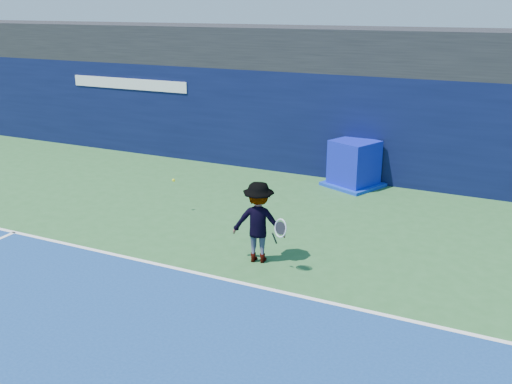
% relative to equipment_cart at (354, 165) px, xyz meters
% --- Properties ---
extents(ground, '(80.00, 80.00, 0.00)m').
position_rel_equipment_cart_xyz_m(ground, '(-0.87, -9.61, -0.59)').
color(ground, '#2A5E2D').
rests_on(ground, ground).
extents(baseline, '(24.00, 0.10, 0.01)m').
position_rel_equipment_cart_xyz_m(baseline, '(-0.87, -6.61, -0.58)').
color(baseline, white).
rests_on(baseline, ground).
extents(stadium_band, '(36.00, 3.00, 1.20)m').
position_rel_equipment_cart_xyz_m(stadium_band, '(-0.87, 1.89, 3.01)').
color(stadium_band, black).
rests_on(stadium_band, back_wall_assembly).
extents(back_wall_assembly, '(36.00, 1.03, 3.00)m').
position_rel_equipment_cart_xyz_m(back_wall_assembly, '(-0.87, 0.89, 0.91)').
color(back_wall_assembly, black).
rests_on(back_wall_assembly, ground).
extents(equipment_cart, '(1.78, 1.78, 1.30)m').
position_rel_equipment_cart_xyz_m(equipment_cart, '(0.00, 0.00, 0.00)').
color(equipment_cart, '#0C14A9').
rests_on(equipment_cart, ground).
extents(tennis_player, '(1.32, 0.84, 1.63)m').
position_rel_equipment_cart_xyz_m(tennis_player, '(-0.32, -5.57, 0.23)').
color(tennis_player, white).
rests_on(tennis_player, ground).
extents(tennis_ball, '(0.07, 0.07, 0.07)m').
position_rel_equipment_cart_xyz_m(tennis_ball, '(-3.36, -3.94, 0.22)').
color(tennis_ball, '#D1DA18').
rests_on(tennis_ball, ground).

